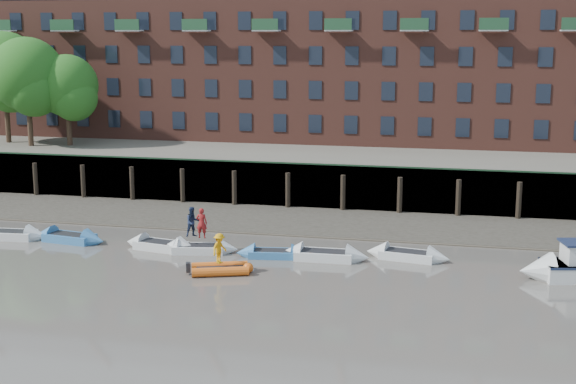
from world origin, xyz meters
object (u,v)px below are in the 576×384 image
(rowboat_0, at_px, (9,235))
(rowboat_2, at_px, (161,246))
(rowboat_4, at_px, (273,254))
(person_rower_b, at_px, (193,222))
(rowboat_1, at_px, (70,238))
(rib_tender, at_px, (223,269))
(person_rib_crew, at_px, (219,248))
(rowboat_3, at_px, (199,249))
(person_rower_a, at_px, (202,223))
(rowboat_6, at_px, (407,255))
(rowboat_5, at_px, (324,255))
(motor_launch, at_px, (572,267))

(rowboat_0, xyz_separation_m, rowboat_2, (10.05, -0.31, -0.01))
(rowboat_2, relative_size, rowboat_4, 1.15)
(rowboat_4, relative_size, person_rower_b, 2.45)
(rowboat_1, relative_size, rowboat_4, 1.16)
(rowboat_2, distance_m, rib_tender, 6.13)
(rowboat_1, xyz_separation_m, rowboat_4, (12.85, -0.60, -0.03))
(person_rib_crew, bearing_deg, rowboat_3, 54.59)
(rowboat_1, bearing_deg, person_rower_a, 4.37)
(rowboat_6, bearing_deg, rowboat_2, -166.05)
(person_rower_a, relative_size, person_rib_crew, 1.09)
(rowboat_2, bearing_deg, rowboat_5, 11.13)
(rowboat_1, distance_m, rib_tender, 11.76)
(rowboat_1, bearing_deg, motor_launch, 6.06)
(rowboat_3, relative_size, rowboat_5, 0.93)
(rowboat_1, xyz_separation_m, person_rower_a, (8.66, -0.60, 1.52))
(rowboat_4, height_order, person_rower_b, person_rower_b)
(rowboat_1, bearing_deg, rowboat_3, 4.21)
(rowboat_1, xyz_separation_m, motor_launch, (28.78, -1.16, 0.40))
(person_rower_b, bearing_deg, rowboat_3, -61.86)
(rowboat_5, distance_m, person_rower_b, 7.84)
(person_rib_crew, bearing_deg, rowboat_4, -9.72)
(rowboat_2, height_order, rowboat_6, rowboat_2)
(rowboat_5, bearing_deg, rowboat_2, 179.04)
(rowboat_5, bearing_deg, rib_tender, -143.15)
(rowboat_3, xyz_separation_m, rib_tender, (2.56, -3.54, 0.01))
(rowboat_2, bearing_deg, person_rower_b, 11.88)
(motor_launch, bearing_deg, rowboat_2, -14.97)
(rowboat_5, relative_size, rib_tender, 1.51)
(person_rower_b, bearing_deg, rib_tender, -88.69)
(rowboat_3, height_order, person_rower_a, person_rower_a)
(rowboat_4, bearing_deg, rib_tender, -125.45)
(rowboat_3, bearing_deg, rowboat_5, -8.92)
(rowboat_4, height_order, rowboat_5, rowboat_5)
(rowboat_0, distance_m, rowboat_3, 12.40)
(rowboat_3, bearing_deg, person_rower_b, 144.79)
(rowboat_6, bearing_deg, rib_tender, -143.18)
(rowboat_1, height_order, person_rib_crew, person_rib_crew)
(rowboat_5, bearing_deg, rowboat_4, -177.93)
(rowboat_0, height_order, rowboat_5, rowboat_5)
(person_rower_b, bearing_deg, rowboat_4, -38.91)
(rowboat_6, distance_m, person_rib_crew, 10.65)
(rib_tender, bearing_deg, rowboat_5, 18.12)
(rowboat_1, height_order, motor_launch, motor_launch)
(rowboat_3, relative_size, person_rib_crew, 2.92)
(rowboat_3, height_order, motor_launch, motor_launch)
(rowboat_2, bearing_deg, rib_tender, -26.05)
(rib_tender, bearing_deg, motor_launch, -10.35)
(rowboat_2, height_order, rowboat_3, rowboat_2)
(rowboat_4, distance_m, person_rower_b, 5.04)
(rowboat_1, xyz_separation_m, rowboat_3, (8.44, -0.61, -0.01))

